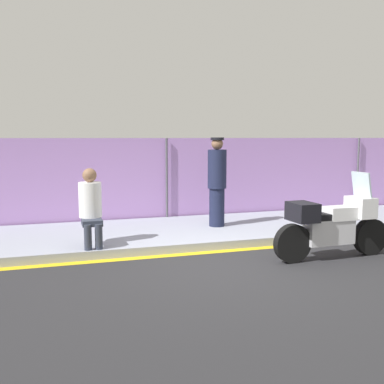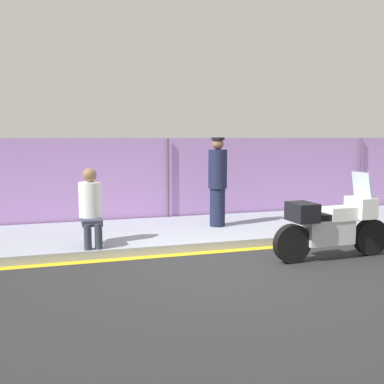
{
  "view_description": "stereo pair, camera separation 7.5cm",
  "coord_description": "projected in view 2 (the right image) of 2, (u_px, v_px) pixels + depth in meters",
  "views": [
    {
      "loc": [
        -2.54,
        -6.38,
        2.0
      ],
      "look_at": [
        -0.15,
        1.2,
        1.02
      ],
      "focal_mm": 42.0,
      "sensor_mm": 36.0,
      "label": 1
    },
    {
      "loc": [
        -2.47,
        -6.4,
        2.0
      ],
      "look_at": [
        -0.15,
        1.2,
        1.02
      ],
      "focal_mm": 42.0,
      "sensor_mm": 36.0,
      "label": 2
    }
  ],
  "objects": [
    {
      "name": "storefront_fence",
      "position": [
        167.0,
        181.0,
        10.44
      ],
      "size": [
        36.84,
        0.17,
        1.98
      ],
      "color": "#AD7FC6",
      "rests_on": "ground_plane"
    },
    {
      "name": "officer_standing",
      "position": [
        218.0,
        181.0,
        9.26
      ],
      "size": [
        0.39,
        0.39,
        1.84
      ],
      "color": "#191E38",
      "rests_on": "sidewalk"
    },
    {
      "name": "motorcycle",
      "position": [
        332.0,
        225.0,
        7.34
      ],
      "size": [
        2.14,
        0.53,
        1.42
      ],
      "rotation": [
        0.0,
        0.0,
        0.03
      ],
      "color": "black",
      "rests_on": "ground_plane"
    },
    {
      "name": "ground_plane",
      "position": [
        223.0,
        265.0,
        7.03
      ],
      "size": [
        120.0,
        120.0,
        0.0
      ],
      "primitive_type": "plane",
      "color": "#262628"
    },
    {
      "name": "curb_paint_stripe",
      "position": [
        207.0,
        252.0,
        7.8
      ],
      "size": [
        38.78,
        0.18,
        0.01
      ],
      "color": "gold",
      "rests_on": "ground_plane"
    },
    {
      "name": "person_seated_on_curb",
      "position": [
        91.0,
        203.0,
        7.67
      ],
      "size": [
        0.39,
        0.68,
        1.32
      ],
      "color": "#2D3342",
      "rests_on": "sidewalk"
    },
    {
      "name": "sidewalk",
      "position": [
        184.0,
        232.0,
        9.17
      ],
      "size": [
        38.78,
        2.72,
        0.15
      ],
      "color": "#8E93A3",
      "rests_on": "ground_plane"
    }
  ]
}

